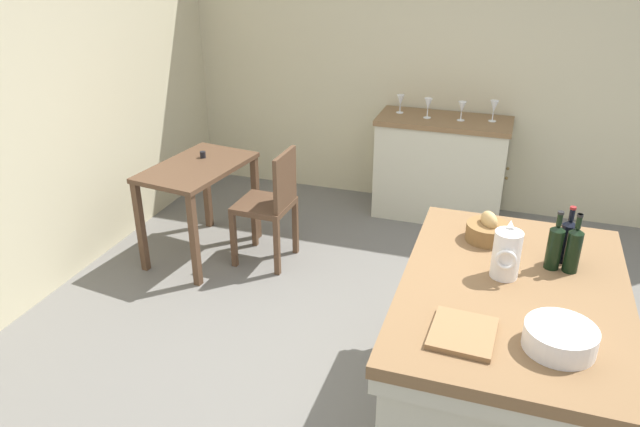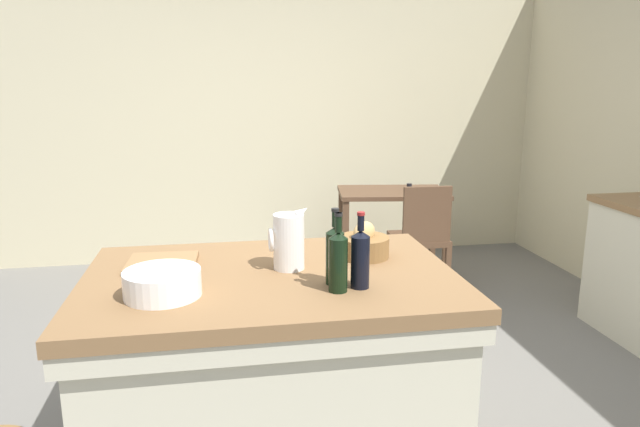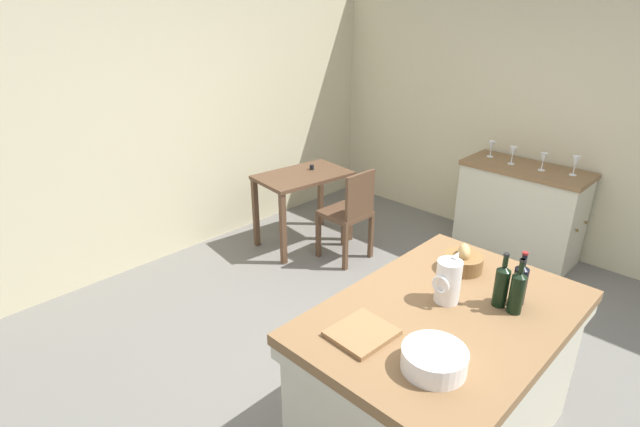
{
  "view_description": "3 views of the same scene",
  "coord_description": "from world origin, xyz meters",
  "px_view_note": "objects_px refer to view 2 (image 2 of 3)",
  "views": [
    {
      "loc": [
        -2.82,
        -0.46,
        2.39
      ],
      "look_at": [
        0.13,
        0.53,
        0.91
      ],
      "focal_mm": 34.12,
      "sensor_mm": 36.0,
      "label": 1
    },
    {
      "loc": [
        -0.46,
        -2.79,
        1.65
      ],
      "look_at": [
        0.12,
        0.56,
        0.87
      ],
      "focal_mm": 32.06,
      "sensor_mm": 36.0,
      "label": 2
    },
    {
      "loc": [
        -2.23,
        -1.56,
        2.34
      ],
      "look_at": [
        0.04,
        0.65,
        0.96
      ],
      "focal_mm": 27.71,
      "sensor_mm": 36.0,
      "label": 3
    }
  ],
  "objects_px": {
    "wooden_chair": "(421,237)",
    "bread_basket": "(364,245)",
    "wash_bowl": "(162,283)",
    "cutting_board": "(162,263)",
    "writing_desk": "(392,205)",
    "pitcher": "(288,241)",
    "wine_bottle_amber": "(335,254)",
    "wine_bottle_green": "(338,260)",
    "wine_bottle_dark": "(360,257)",
    "island_table": "(273,364)"
  },
  "relations": [
    {
      "from": "writing_desk",
      "to": "wash_bowl",
      "type": "distance_m",
      "value": 3.03
    },
    {
      "from": "bread_basket",
      "to": "wine_bottle_amber",
      "type": "distance_m",
      "value": 0.38
    },
    {
      "from": "cutting_board",
      "to": "wine_bottle_green",
      "type": "height_order",
      "value": "wine_bottle_green"
    },
    {
      "from": "wooden_chair",
      "to": "wash_bowl",
      "type": "relative_size",
      "value": 3.22
    },
    {
      "from": "island_table",
      "to": "wine_bottle_green",
      "type": "relative_size",
      "value": 5.01
    },
    {
      "from": "wooden_chair",
      "to": "wash_bowl",
      "type": "bearing_deg",
      "value": -131.2
    },
    {
      "from": "pitcher",
      "to": "bread_basket",
      "type": "relative_size",
      "value": 1.22
    },
    {
      "from": "wine_bottle_dark",
      "to": "wash_bowl",
      "type": "bearing_deg",
      "value": 177.12
    },
    {
      "from": "island_table",
      "to": "writing_desk",
      "type": "xyz_separation_m",
      "value": [
        1.24,
        2.34,
        0.15
      ]
    },
    {
      "from": "bread_basket",
      "to": "cutting_board",
      "type": "xyz_separation_m",
      "value": [
        -0.88,
        0.03,
        -0.04
      ]
    },
    {
      "from": "island_table",
      "to": "wine_bottle_dark",
      "type": "relative_size",
      "value": 5.12
    },
    {
      "from": "island_table",
      "to": "wine_bottle_amber",
      "type": "distance_m",
      "value": 0.6
    },
    {
      "from": "pitcher",
      "to": "wash_bowl",
      "type": "relative_size",
      "value": 0.98
    },
    {
      "from": "wash_bowl",
      "to": "bread_basket",
      "type": "distance_m",
      "value": 0.91
    },
    {
      "from": "cutting_board",
      "to": "pitcher",
      "type": "bearing_deg",
      "value": -13.81
    },
    {
      "from": "wooden_chair",
      "to": "bread_basket",
      "type": "height_order",
      "value": "bread_basket"
    },
    {
      "from": "wash_bowl",
      "to": "pitcher",
      "type": "bearing_deg",
      "value": 25.55
    },
    {
      "from": "cutting_board",
      "to": "wine_bottle_dark",
      "type": "height_order",
      "value": "wine_bottle_dark"
    },
    {
      "from": "wine_bottle_amber",
      "to": "wine_bottle_green",
      "type": "height_order",
      "value": "wine_bottle_green"
    },
    {
      "from": "island_table",
      "to": "wooden_chair",
      "type": "height_order",
      "value": "wooden_chair"
    },
    {
      "from": "island_table",
      "to": "pitcher",
      "type": "height_order",
      "value": "pitcher"
    },
    {
      "from": "island_table",
      "to": "wine_bottle_dark",
      "type": "bearing_deg",
      "value": -33.87
    },
    {
      "from": "pitcher",
      "to": "wash_bowl",
      "type": "height_order",
      "value": "pitcher"
    },
    {
      "from": "writing_desk",
      "to": "wine_bottle_amber",
      "type": "height_order",
      "value": "wine_bottle_amber"
    },
    {
      "from": "wash_bowl",
      "to": "cutting_board",
      "type": "height_order",
      "value": "wash_bowl"
    },
    {
      "from": "wooden_chair",
      "to": "pitcher",
      "type": "bearing_deg",
      "value": -125.28
    },
    {
      "from": "wash_bowl",
      "to": "cutting_board",
      "type": "xyz_separation_m",
      "value": [
        -0.04,
        0.37,
        -0.04
      ]
    },
    {
      "from": "cutting_board",
      "to": "wooden_chair",
      "type": "bearing_deg",
      "value": 42.24
    },
    {
      "from": "wine_bottle_dark",
      "to": "cutting_board",
      "type": "bearing_deg",
      "value": 152.41
    },
    {
      "from": "pitcher",
      "to": "wine_bottle_dark",
      "type": "height_order",
      "value": "wine_bottle_dark"
    },
    {
      "from": "wash_bowl",
      "to": "wine_bottle_green",
      "type": "height_order",
      "value": "wine_bottle_green"
    },
    {
      "from": "writing_desk",
      "to": "cutting_board",
      "type": "relative_size",
      "value": 3.36
    },
    {
      "from": "island_table",
      "to": "pitcher",
      "type": "bearing_deg",
      "value": 34.86
    },
    {
      "from": "cutting_board",
      "to": "wine_bottle_green",
      "type": "distance_m",
      "value": 0.81
    },
    {
      "from": "writing_desk",
      "to": "wine_bottle_dark",
      "type": "relative_size",
      "value": 3.26
    },
    {
      "from": "cutting_board",
      "to": "writing_desk",
      "type": "bearing_deg",
      "value": 51.96
    },
    {
      "from": "pitcher",
      "to": "wine_bottle_amber",
      "type": "height_order",
      "value": "wine_bottle_amber"
    },
    {
      "from": "writing_desk",
      "to": "wine_bottle_green",
      "type": "xyz_separation_m",
      "value": [
        -1.0,
        -2.58,
        0.38
      ]
    },
    {
      "from": "writing_desk",
      "to": "wine_bottle_green",
      "type": "distance_m",
      "value": 2.8
    },
    {
      "from": "wash_bowl",
      "to": "cutting_board",
      "type": "bearing_deg",
      "value": 95.65
    },
    {
      "from": "wooden_chair",
      "to": "bread_basket",
      "type": "xyz_separation_m",
      "value": [
        -0.86,
        -1.61,
        0.44
      ]
    },
    {
      "from": "wash_bowl",
      "to": "cutting_board",
      "type": "relative_size",
      "value": 0.98
    },
    {
      "from": "bread_basket",
      "to": "pitcher",
      "type": "bearing_deg",
      "value": -163.54
    },
    {
      "from": "writing_desk",
      "to": "wine_bottle_amber",
      "type": "distance_m",
      "value": 2.72
    },
    {
      "from": "writing_desk",
      "to": "wine_bottle_amber",
      "type": "relative_size",
      "value": 3.21
    },
    {
      "from": "writing_desk",
      "to": "wine_bottle_dark",
      "type": "xyz_separation_m",
      "value": [
        -0.91,
        -2.56,
        0.37
      ]
    },
    {
      "from": "cutting_board",
      "to": "wine_bottle_green",
      "type": "bearing_deg",
      "value": -32.21
    },
    {
      "from": "writing_desk",
      "to": "cutting_board",
      "type": "distance_m",
      "value": 2.75
    },
    {
      "from": "pitcher",
      "to": "wine_bottle_green",
      "type": "distance_m",
      "value": 0.33
    },
    {
      "from": "wine_bottle_amber",
      "to": "wine_bottle_green",
      "type": "relative_size",
      "value": 0.99
    }
  ]
}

